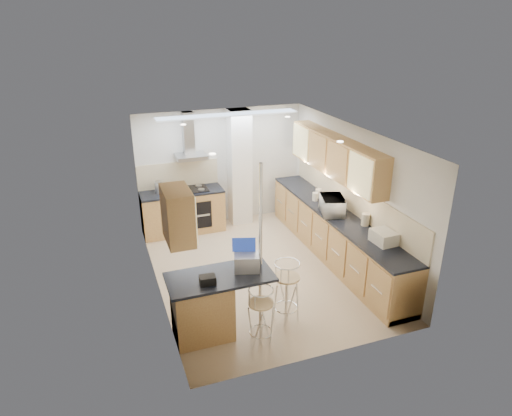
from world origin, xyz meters
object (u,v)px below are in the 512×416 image
object	(u,v)px
bar_stool_near	(261,317)
bread_bin	(384,237)
microwave	(332,206)
bar_stool_end	(287,292)
laptop	(247,262)

from	to	relation	value
bar_stool_near	bread_bin	distance (m)	2.42
microwave	bar_stool_end	bearing A→B (deg)	151.13
bread_bin	laptop	bearing A→B (deg)	179.31
laptop	bread_bin	bearing A→B (deg)	19.21
microwave	bread_bin	size ratio (longest dim) A/B	1.48
microwave	bar_stool_near	world-z (taller)	microwave
bar_stool_end	bread_bin	xyz separation A→B (m)	(1.73, 0.17, 0.53)
microwave	bar_stool_end	size ratio (longest dim) A/B	0.59
laptop	bar_stool_end	distance (m)	0.82
microwave	bar_stool_end	xyz separation A→B (m)	(-1.54, -1.49, -0.59)
microwave	laptop	world-z (taller)	microwave
bar_stool_near	bar_stool_end	xyz separation A→B (m)	(0.55, 0.39, 0.05)
bar_stool_near	microwave	bearing A→B (deg)	36.48
bar_stool_end	laptop	bearing A→B (deg)	134.58
bar_stool_near	bread_bin	size ratio (longest dim) A/B	2.29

